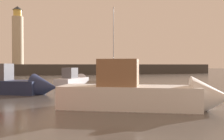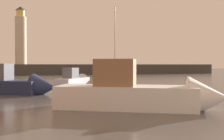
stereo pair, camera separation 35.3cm
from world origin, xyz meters
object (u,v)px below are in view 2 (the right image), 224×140
at_px(motorboat_2, 18,85).
at_px(lighthouse, 21,37).
at_px(motorboat_0, 146,93).
at_px(motorboat_3, 76,80).
at_px(sailboat_moored, 114,77).

bearing_deg(motorboat_2, lighthouse, 92.18).
distance_m(lighthouse, motorboat_0, 49.15).
distance_m(motorboat_3, sailboat_moored, 7.81).
xyz_separation_m(lighthouse, sailboat_moored, (12.53, -26.82, -7.48)).
bearing_deg(sailboat_moored, motorboat_3, -136.87).
height_order(motorboat_2, sailboat_moored, sailboat_moored).
height_order(lighthouse, sailboat_moored, lighthouse).
relative_size(motorboat_3, sailboat_moored, 0.58).
height_order(lighthouse, motorboat_0, lighthouse).
xyz_separation_m(motorboat_3, sailboat_moored, (5.70, 5.34, 0.01)).
bearing_deg(motorboat_2, sailboat_moored, 47.86).
xyz_separation_m(lighthouse, motorboat_0, (7.78, -47.98, -7.30)).
height_order(motorboat_0, motorboat_2, motorboat_0).
bearing_deg(motorboat_0, motorboat_2, 125.11).
xyz_separation_m(motorboat_2, motorboat_3, (5.35, 6.87, -0.10)).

